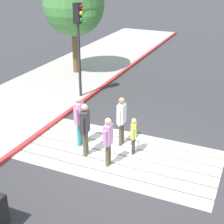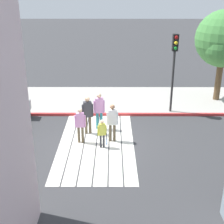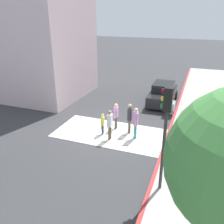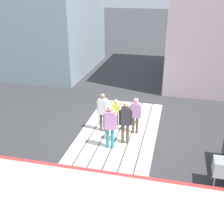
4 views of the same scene
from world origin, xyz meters
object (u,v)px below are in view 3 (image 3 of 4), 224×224
(pedestrian_adult_lead, at_px, (116,114))
(car_parked_near_curb, at_px, (163,94))
(pedestrian_child_with_racket, at_px, (103,123))
(pedestrian_adult_trailing, at_px, (136,121))
(traffic_light_corner, at_px, (165,120))
(pedestrian_teen_behind, at_px, (110,123))
(pedestrian_adult_side, at_px, (130,116))
(tennis_ball_cart, at_px, (170,105))

(pedestrian_adult_lead, bearing_deg, car_parked_near_curb, -108.54)
(pedestrian_child_with_racket, bearing_deg, pedestrian_adult_trailing, -173.74)
(traffic_light_corner, bearing_deg, pedestrian_teen_behind, -43.58)
(car_parked_near_curb, bearing_deg, traffic_light_corner, 98.84)
(traffic_light_corner, xyz_separation_m, pedestrian_adult_trailing, (2.04, -3.79, -1.97))
(pedestrian_adult_lead, relative_size, pedestrian_adult_side, 0.90)
(pedestrian_adult_side, bearing_deg, pedestrian_adult_lead, -15.37)
(tennis_ball_cart, bearing_deg, pedestrian_adult_lead, 49.94)
(traffic_light_corner, relative_size, pedestrian_child_with_racket, 3.29)
(pedestrian_teen_behind, xyz_separation_m, pedestrian_child_with_racket, (0.60, -0.42, -0.29))
(pedestrian_adult_lead, bearing_deg, pedestrian_teen_behind, 95.62)
(traffic_light_corner, relative_size, pedestrian_adult_lead, 2.61)
(car_parked_near_curb, bearing_deg, tennis_ball_cart, 111.42)
(pedestrian_adult_side, height_order, pedestrian_teen_behind, pedestrian_adult_side)
(traffic_light_corner, height_order, pedestrian_adult_lead, traffic_light_corner)
(pedestrian_adult_trailing, relative_size, pedestrian_teen_behind, 1.05)
(traffic_light_corner, xyz_separation_m, pedestrian_child_with_racket, (3.93, -3.58, -2.31))
(pedestrian_adult_side, height_order, pedestrian_child_with_racket, pedestrian_adult_side)
(traffic_light_corner, bearing_deg, pedestrian_adult_lead, -52.76)
(pedestrian_adult_trailing, bearing_deg, traffic_light_corner, 118.29)
(pedestrian_adult_trailing, xyz_separation_m, pedestrian_teen_behind, (1.28, 0.63, -0.05))
(pedestrian_adult_trailing, xyz_separation_m, pedestrian_adult_side, (0.49, -0.51, -0.01))
(traffic_light_corner, height_order, pedestrian_child_with_racket, traffic_light_corner)
(pedestrian_teen_behind, bearing_deg, traffic_light_corner, 136.42)
(car_parked_near_curb, height_order, pedestrian_teen_behind, pedestrian_teen_behind)
(pedestrian_teen_behind, bearing_deg, pedestrian_adult_side, -124.84)
(traffic_light_corner, height_order, pedestrian_adult_trailing, traffic_light_corner)
(pedestrian_adult_lead, height_order, pedestrian_adult_trailing, pedestrian_adult_trailing)
(pedestrian_adult_side, bearing_deg, car_parked_near_curb, -99.24)
(tennis_ball_cart, height_order, pedestrian_adult_lead, pedestrian_adult_lead)
(car_parked_near_curb, xyz_separation_m, pedestrian_adult_lead, (1.88, 5.60, 0.21))
(car_parked_near_curb, height_order, pedestrian_adult_side, pedestrian_adult_side)
(pedestrian_adult_trailing, distance_m, pedestrian_child_with_racket, 1.93)
(tennis_ball_cart, bearing_deg, car_parked_near_curb, -68.58)
(tennis_ball_cart, distance_m, pedestrian_adult_lead, 4.32)
(car_parked_near_curb, distance_m, pedestrian_child_with_racket, 6.97)
(pedestrian_teen_behind, bearing_deg, car_parked_near_curb, -103.99)
(car_parked_near_curb, relative_size, pedestrian_adult_trailing, 2.37)
(car_parked_near_curb, bearing_deg, pedestrian_adult_trailing, 85.87)
(tennis_ball_cart, relative_size, pedestrian_adult_side, 0.56)
(pedestrian_adult_trailing, bearing_deg, pedestrian_child_with_racket, 6.26)
(car_parked_near_curb, bearing_deg, pedestrian_adult_side, 80.76)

